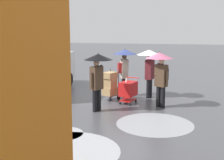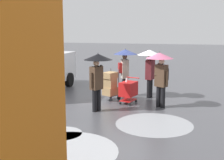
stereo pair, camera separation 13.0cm
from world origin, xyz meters
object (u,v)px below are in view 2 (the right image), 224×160
at_px(pedestrian_white_side, 97,68).
at_px(pedestrian_far_side, 150,62).
at_px(shopping_cart_vendor, 128,90).
at_px(hand_dolly_boxes, 110,84).
at_px(pedestrian_pink_side, 125,61).
at_px(cargo_van_parked_right, 33,68).
at_px(pedestrian_black_side, 160,67).

bearing_deg(pedestrian_white_side, pedestrian_far_side, -121.32).
relative_size(shopping_cart_vendor, hand_dolly_boxes, 0.79).
xyz_separation_m(pedestrian_pink_side, pedestrian_white_side, (0.45, 2.58, 0.01)).
bearing_deg(cargo_van_parked_right, shopping_cart_vendor, 170.01).
distance_m(shopping_cart_vendor, pedestrian_white_side, 1.91).
xyz_separation_m(hand_dolly_boxes, pedestrian_white_side, (0.02, 1.70, 0.90)).
height_order(hand_dolly_boxes, pedestrian_far_side, pedestrian_far_side).
xyz_separation_m(shopping_cart_vendor, pedestrian_white_side, (0.87, 1.37, 1.02)).
bearing_deg(cargo_van_parked_right, hand_dolly_boxes, 172.59).
bearing_deg(hand_dolly_boxes, pedestrian_black_side, 164.73).
height_order(hand_dolly_boxes, pedestrian_black_side, pedestrian_black_side).
bearing_deg(pedestrian_white_side, shopping_cart_vendor, -122.40).
xyz_separation_m(cargo_van_parked_right, pedestrian_far_side, (-5.40, -0.35, 0.41)).
relative_size(shopping_cart_vendor, pedestrian_black_side, 0.49).
distance_m(pedestrian_black_side, pedestrian_far_side, 1.56).
height_order(shopping_cart_vendor, pedestrian_pink_side, pedestrian_pink_side).
bearing_deg(pedestrian_white_side, pedestrian_pink_side, -99.85).
bearing_deg(pedestrian_black_side, pedestrian_white_side, 27.34).
distance_m(hand_dolly_boxes, pedestrian_pink_side, 1.32).
bearing_deg(pedestrian_far_side, shopping_cart_vendor, 59.95).
bearing_deg(pedestrian_pink_side, shopping_cart_vendor, 109.19).
distance_m(pedestrian_pink_side, pedestrian_white_side, 2.62).
height_order(shopping_cart_vendor, hand_dolly_boxes, hand_dolly_boxes).
bearing_deg(pedestrian_black_side, cargo_van_parked_right, -10.26).
relative_size(shopping_cart_vendor, pedestrian_white_side, 0.49).
relative_size(hand_dolly_boxes, pedestrian_black_side, 0.61).
height_order(shopping_cart_vendor, pedestrian_far_side, pedestrian_far_side).
relative_size(pedestrian_pink_side, pedestrian_far_side, 1.00).
bearing_deg(cargo_van_parked_right, pedestrian_black_side, 169.74).
relative_size(cargo_van_parked_right, pedestrian_far_side, 2.49).
distance_m(hand_dolly_boxes, pedestrian_far_side, 1.98).
height_order(cargo_van_parked_right, pedestrian_black_side, cargo_van_parked_right).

